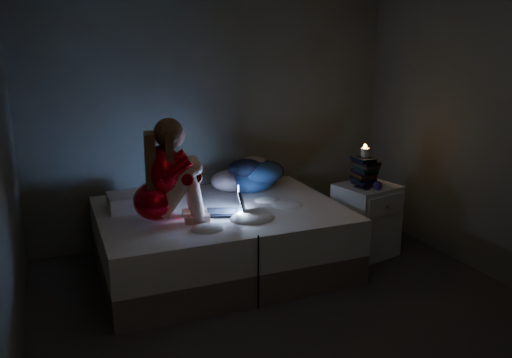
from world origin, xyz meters
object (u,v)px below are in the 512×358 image
nightstand (366,220)px  phone (360,187)px  laptop (224,201)px  bed (221,238)px  candle (365,153)px  woman (153,172)px

nightstand → phone: phone is taller
laptop → nightstand: (1.35, -0.03, -0.34)m
bed → nightstand: size_ratio=3.04×
candle → nightstand: bearing=-20.5°
woman → phone: bearing=5.6°
nightstand → phone: (-0.11, -0.04, 0.34)m
candle → phone: size_ratio=0.57×
nightstand → phone: bearing=-172.0°
nightstand → candle: 0.63m
bed → woman: woman is taller
candle → phone: candle is taller
phone → bed: bearing=164.0°
bed → woman: bearing=-164.6°
woman → nightstand: size_ratio=1.24×
bed → phone: bearing=-11.1°
bed → woman: (-0.58, -0.16, 0.68)m
nightstand → candle: size_ratio=8.25×
bed → candle: candle is taller
woman → laptop: (0.56, -0.01, -0.29)m
woman → candle: 1.87m
laptop → phone: size_ratio=2.31×
bed → nightstand: (1.33, -0.20, 0.05)m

